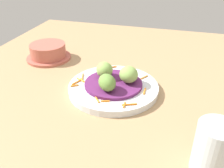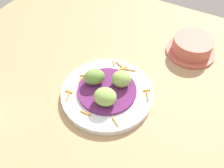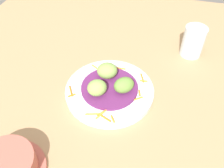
{
  "view_description": "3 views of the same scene",
  "coord_description": "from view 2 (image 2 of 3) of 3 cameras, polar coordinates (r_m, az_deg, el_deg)",
  "views": [
    {
      "loc": [
        8.93,
        -55.12,
        36.16
      ],
      "look_at": [
        -5.97,
        -2.91,
        4.76
      ],
      "focal_mm": 39.85,
      "sensor_mm": 36.0,
      "label": 1
    },
    {
      "loc": [
        27.55,
        18.24,
        52.12
      ],
      "look_at": [
        -7.91,
        -1.23,
        4.71
      ],
      "focal_mm": 39.46,
      "sensor_mm": 36.0,
      "label": 2
    },
    {
      "loc": [
        -47.13,
        -12.83,
        48.82
      ],
      "look_at": [
        -6.74,
        -2.46,
        6.4
      ],
      "focal_mm": 37.84,
      "sensor_mm": 36.0,
      "label": 3
    }
  ],
  "objects": [
    {
      "name": "terracotta_bowl",
      "position": [
        0.77,
        18.01,
        8.26
      ],
      "size": [
        14.44,
        14.44,
        5.12
      ],
      "color": "#B75B4C",
      "rests_on": "table_surface"
    },
    {
      "name": "guac_scoop_left",
      "position": [
        0.58,
        -1.66,
        -2.92
      ],
      "size": [
        6.15,
        6.58,
        4.12
      ],
      "primitive_type": "ellipsoid",
      "rotation": [
        0.0,
        0.0,
        1.87
      ],
      "color": "#84A851",
      "rests_on": "cabbage_bed"
    },
    {
      "name": "carrot_garnish",
      "position": [
        0.64,
        -0.51,
        0.18
      ],
      "size": [
        18.99,
        19.94,
        0.4
      ],
      "color": "orange",
      "rests_on": "main_plate"
    },
    {
      "name": "main_plate",
      "position": [
        0.63,
        -1.14,
        -2.16
      ],
      "size": [
        23.33,
        23.33,
        1.71
      ],
      "primitive_type": "cylinder",
      "color": "silver",
      "rests_on": "table_surface"
    },
    {
      "name": "guac_scoop_center",
      "position": [
        0.61,
        2.18,
        1.18
      ],
      "size": [
        6.22,
        6.41,
        4.17
      ],
      "primitive_type": "ellipsoid",
      "rotation": [
        0.0,
        0.0,
        0.53
      ],
      "color": "#84A851",
      "rests_on": "cabbage_bed"
    },
    {
      "name": "cabbage_bed",
      "position": [
        0.62,
        -1.16,
        -1.44
      ],
      "size": [
        14.91,
        14.91,
        0.77
      ],
      "primitive_type": "cylinder",
      "color": "#60235B",
      "rests_on": "main_plate"
    },
    {
      "name": "guac_scoop_right",
      "position": [
        0.62,
        -4.11,
        1.64
      ],
      "size": [
        6.47,
        6.65,
        4.09
      ],
      "primitive_type": "ellipsoid",
      "rotation": [
        0.0,
        0.0,
        3.83
      ],
      "color": "olive",
      "rests_on": "cabbage_bed"
    },
    {
      "name": "table_surface",
      "position": [
        0.61,
        -2.59,
        -7.68
      ],
      "size": [
        110.0,
        110.0,
        2.0
      ],
      "primitive_type": "cube",
      "color": "tan",
      "rests_on": "ground"
    }
  ]
}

